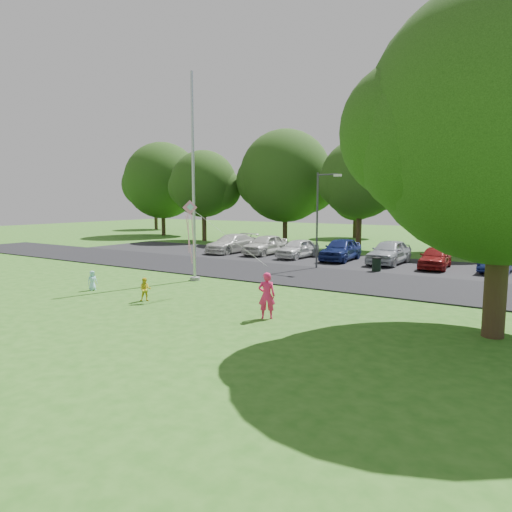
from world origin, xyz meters
The scene contains 14 objects.
ground centered at (0.00, 0.00, 0.00)m, with size 120.00×120.00×0.00m, color #2C651A.
park_road centered at (0.00, 9.00, 0.03)m, with size 60.00×6.00×0.06m, color black.
parking_strip centered at (0.00, 15.50, 0.03)m, with size 42.00×7.00×0.06m, color black.
flagpole centered at (-3.50, 5.00, 4.17)m, with size 0.50×0.50×10.00m.
street_lamp centered at (0.17, 11.70, 3.31)m, with size 1.55×0.37×5.51m.
trash_can centered at (3.29, 12.37, 0.41)m, with size 0.51×0.51×0.81m.
big_tree centered at (9.84, 2.33, 5.89)m, with size 8.67×7.86×9.99m.
tree_row centered at (1.59, 24.23, 5.71)m, with size 64.35×11.94×10.88m.
horizon_trees centered at (4.06, 33.88, 4.30)m, with size 77.46×7.20×7.02m.
parked_cars centered at (-0.73, 15.53, 0.76)m, with size 19.67×4.88×1.49m.
woman centered at (3.32, 0.63, 0.79)m, with size 0.57×0.38×1.57m, color #FF2167.
child_yellow centered at (-2.08, 0.32, 0.47)m, with size 0.46×0.35×0.94m, color yellow.
child_blue centered at (-5.67, 0.62, 0.43)m, with size 0.42×0.28×0.87m, color #A5E7FD.
kite centered at (-1.10, 2.00, 3.20)m, with size 4.76×1.67×2.64m.
Camera 1 is at (11.08, -12.19, 3.96)m, focal length 32.00 mm.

